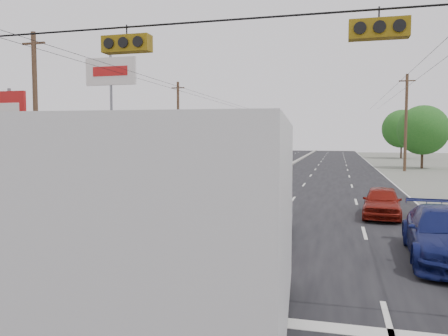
# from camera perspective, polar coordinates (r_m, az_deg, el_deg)

# --- Properties ---
(ground) EXTENTS (200.00, 200.00, 0.00)m
(ground) POSITION_cam_1_polar(r_m,az_deg,el_deg) (10.87, -19.41, -14.98)
(ground) COLOR #606356
(ground) RESTS_ON ground
(road_surface) EXTENTS (20.00, 160.00, 0.02)m
(road_surface) POSITION_cam_1_polar(r_m,az_deg,el_deg) (39.08, 6.09, -1.15)
(road_surface) COLOR black
(road_surface) RESTS_ON ground
(center_median) EXTENTS (0.50, 160.00, 0.20)m
(center_median) POSITION_cam_1_polar(r_m,az_deg,el_deg) (39.07, 6.09, -1.01)
(center_median) COLOR gray
(center_median) RESTS_ON ground
(parking_lot) EXTENTS (10.00, 42.00, 0.02)m
(parking_lot) POSITION_cam_1_polar(r_m,az_deg,el_deg) (40.68, -19.49, -1.16)
(parking_lot) COLOR black
(parking_lot) RESTS_ON ground
(utility_pole_left_b) EXTENTS (1.60, 0.30, 10.00)m
(utility_pole_left_b) POSITION_cam_1_polar(r_m,az_deg,el_deg) (29.84, -23.39, 6.77)
(utility_pole_left_b) COLOR #422D1E
(utility_pole_left_b) RESTS_ON ground
(utility_pole_left_c) EXTENTS (1.60, 0.30, 10.00)m
(utility_pole_left_c) POSITION_cam_1_polar(r_m,az_deg,el_deg) (51.86, -6.00, 5.76)
(utility_pole_left_c) COLOR #422D1E
(utility_pole_left_c) RESTS_ON ground
(utility_pole_right_c) EXTENTS (1.60, 0.30, 10.00)m
(utility_pole_right_c) POSITION_cam_1_polar(r_m,az_deg,el_deg) (48.96, 22.67, 5.58)
(utility_pole_right_c) COLOR #422D1E
(utility_pole_right_c) RESTS_ON ground
(traffic_signals) EXTENTS (25.00, 0.30, 0.54)m
(traffic_signals) POSITION_cam_1_polar(r_m,az_deg,el_deg) (9.78, -13.11, 15.70)
(traffic_signals) COLOR black
(traffic_signals) RESTS_ON ground
(pole_sign_mid) EXTENTS (2.60, 0.25, 7.00)m
(pole_sign_mid) POSITION_cam_1_polar(r_m,az_deg,el_deg) (35.01, -26.17, 6.25)
(pole_sign_mid) COLOR slate
(pole_sign_mid) RESTS_ON ground
(pole_sign_billboard) EXTENTS (5.00, 0.25, 11.00)m
(pole_sign_billboard) POSITION_cam_1_polar(r_m,az_deg,el_deg) (42.11, -14.56, 11.20)
(pole_sign_billboard) COLOR slate
(pole_sign_billboard) RESTS_ON ground
(pole_sign_far) EXTENTS (2.20, 0.25, 6.00)m
(pole_sign_far) POSITION_cam_1_polar(r_m,az_deg,el_deg) (53.18, -9.54, 4.93)
(pole_sign_far) COLOR slate
(pole_sign_far) RESTS_ON ground
(tree_left_far) EXTENTS (4.80, 4.80, 6.12)m
(tree_left_far) POSITION_cam_1_polar(r_m,az_deg,el_deg) (73.92, -7.40, 4.14)
(tree_left_far) COLOR #382619
(tree_left_far) RESTS_ON ground
(tree_right_mid) EXTENTS (5.60, 5.60, 7.14)m
(tree_right_mid) POSITION_cam_1_polar(r_m,az_deg,el_deg) (54.26, 24.54, 4.53)
(tree_right_mid) COLOR #382619
(tree_right_mid) RESTS_ON ground
(tree_right_far) EXTENTS (6.40, 6.40, 8.16)m
(tree_right_far) POSITION_cam_1_polar(r_m,az_deg,el_deg) (79.15, 22.20, 4.76)
(tree_right_far) COLOR #382619
(tree_right_far) RESTS_ON ground
(box_truck) EXTENTS (3.14, 7.52, 3.72)m
(box_truck) POSITION_cam_1_polar(r_m,az_deg,el_deg) (7.04, -2.35, -9.01)
(box_truck) COLOR black
(box_truck) RESTS_ON ground
(tan_sedan) EXTENTS (2.45, 5.69, 1.63)m
(tan_sedan) POSITION_cam_1_polar(r_m,az_deg,el_deg) (8.02, -20.76, -15.76)
(tan_sedan) COLOR brown
(tan_sedan) RESTS_ON ground
(red_sedan) EXTENTS (1.77, 4.75, 1.55)m
(red_sedan) POSITION_cam_1_polar(r_m,az_deg,el_deg) (14.84, 1.39, -6.55)
(red_sedan) COLOR maroon
(red_sedan) RESTS_ON ground
(queue_car_a) EXTENTS (1.78, 4.35, 1.48)m
(queue_car_a) POSITION_cam_1_polar(r_m,az_deg,el_deg) (21.06, 2.45, -3.52)
(queue_car_a) COLOR black
(queue_car_a) RESTS_ON ground
(queue_car_b) EXTENTS (1.63, 3.93, 1.26)m
(queue_car_b) POSITION_cam_1_polar(r_m,az_deg,el_deg) (15.70, 6.34, -6.53)
(queue_car_b) COLOR white
(queue_car_b) RESTS_ON ground
(queue_car_d) EXTENTS (2.36, 5.20, 1.48)m
(queue_car_d) POSITION_cam_1_polar(r_m,az_deg,el_deg) (13.95, 26.97, -7.83)
(queue_car_d) COLOR #101854
(queue_car_d) RESTS_ON ground
(queue_car_e) EXTENTS (1.92, 4.03, 1.33)m
(queue_car_e) POSITION_cam_1_polar(r_m,az_deg,el_deg) (20.35, 19.94, -4.23)
(queue_car_e) COLOR maroon
(queue_car_e) RESTS_ON ground
(oncoming_near) EXTENTS (2.30, 4.73, 1.33)m
(oncoming_near) POSITION_cam_1_polar(r_m,az_deg,el_deg) (22.47, -12.33, -3.33)
(oncoming_near) COLOR black
(oncoming_near) RESTS_ON ground
(oncoming_far) EXTENTS (2.59, 4.82, 1.29)m
(oncoming_far) POSITION_cam_1_polar(r_m,az_deg,el_deg) (31.76, 1.51, -1.15)
(oncoming_far) COLOR #A5A7AC
(oncoming_far) RESTS_ON ground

